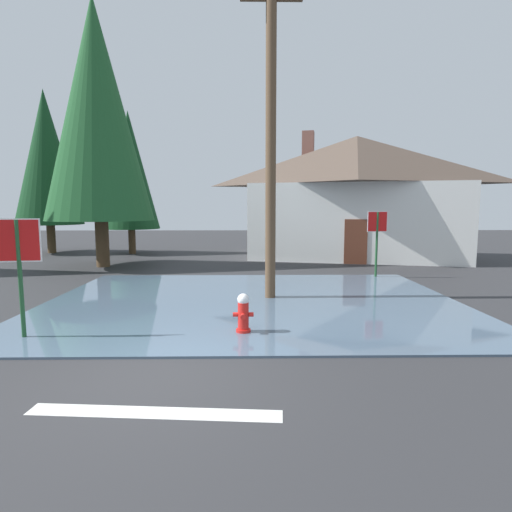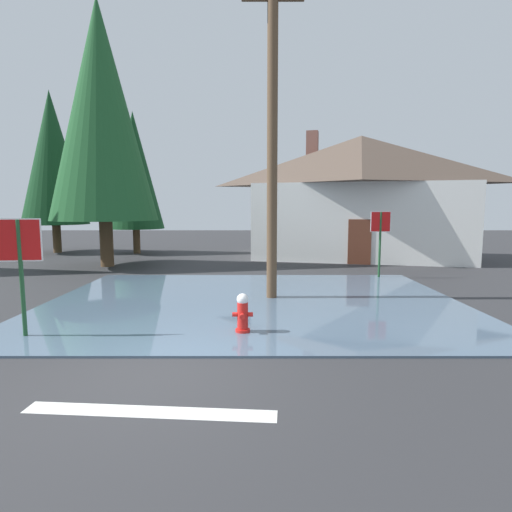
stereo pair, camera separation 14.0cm
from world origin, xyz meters
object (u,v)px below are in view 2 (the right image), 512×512
Objects in this scene: stop_sign_near at (19,253)px; fire_hydrant at (242,314)px; pine_tree_mid_left at (51,158)px; house at (359,195)px; pine_tree_tall_left at (133,171)px; stop_sign_far at (379,231)px; pine_tree_far_center at (100,111)px; utility_pole at (271,136)px.

fire_hydrant is at bearing 3.40° from stop_sign_near.
house is at bearing -8.40° from pine_tree_mid_left.
fire_hydrant is 0.07× the size of house.
stop_sign_near is 0.30× the size of pine_tree_tall_left.
stop_sign_far is at bearing 54.36° from fire_hydrant.
pine_tree_tall_left is 4.69m from pine_tree_mid_left.
pine_tree_far_center is at bearing 122.89° from fire_hydrant.
house is (9.62, 12.81, 1.47)m from stop_sign_near.
stop_sign_far is (4.66, 6.50, 1.30)m from fire_hydrant.
pine_tree_mid_left reaches higher than fire_hydrant.
stop_sign_near is at bearing -176.60° from fire_hydrant.
pine_tree_tall_left reaches higher than stop_sign_far.
fire_hydrant is 12.83m from pine_tree_far_center.
house is 1.06× the size of pine_tree_far_center.
pine_tree_tall_left is at bearing 121.69° from utility_pole.
utility_pole is (0.70, 3.16, 3.98)m from fire_hydrant.
pine_tree_tall_left reaches higher than fire_hydrant.
fire_hydrant is 0.07× the size of pine_tree_far_center.
fire_hydrant is 0.09× the size of pine_tree_mid_left.
house is 16.68m from pine_tree_mid_left.
pine_tree_far_center reaches higher than stop_sign_near.
stop_sign_near is at bearing -66.09° from pine_tree_mid_left.
fire_hydrant is 0.11× the size of pine_tree_tall_left.
utility_pole is 13.38m from pine_tree_tall_left.
pine_tree_mid_left is 7.40m from pine_tree_far_center.
stop_sign_near is at bearing -126.90° from house.
stop_sign_far is 0.22× the size of pine_tree_far_center.
pine_tree_far_center is (-10.80, 2.99, 4.77)m from stop_sign_far.
pine_tree_mid_left reaches higher than utility_pole.
stop_sign_far is (8.85, 6.75, 0.05)m from stop_sign_near.
stop_sign_near is 15.21m from pine_tree_tall_left.
utility_pole is at bearing 34.89° from stop_sign_near.
utility_pole is at bearing -45.44° from pine_tree_mid_left.
pine_tree_mid_left reaches higher than stop_sign_near.
fire_hydrant is at bearing -53.85° from pine_tree_mid_left.
pine_tree_tall_left is (-2.14, 14.79, 2.84)m from stop_sign_near.
pine_tree_tall_left reaches higher than house.
house is 1.53× the size of pine_tree_tall_left.
pine_tree_far_center reaches higher than house.
pine_tree_far_center is (4.80, -5.49, 1.26)m from pine_tree_mid_left.
pine_tree_mid_left is (-6.75, 15.23, 3.56)m from stop_sign_near.
pine_tree_mid_left is at bearing 151.48° from stop_sign_far.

